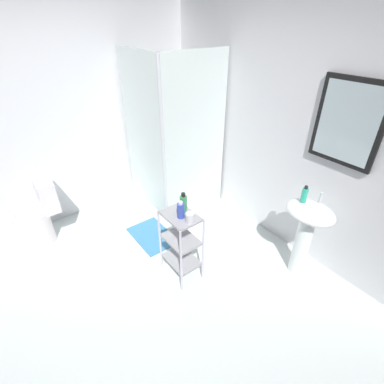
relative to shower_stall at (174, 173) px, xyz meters
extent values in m
cube|color=silver|center=(1.21, -1.22, -0.47)|extent=(4.20, 4.20, 0.02)
cube|color=silver|center=(1.21, 0.63, 0.79)|extent=(4.20, 0.10, 2.50)
cube|color=black|center=(1.81, 0.56, 1.07)|extent=(0.56, 0.03, 0.72)
cube|color=silver|center=(1.81, 0.54, 1.07)|extent=(0.48, 0.01, 0.64)
cube|color=white|center=(-0.64, -1.22, 0.79)|extent=(0.10, 4.20, 2.50)
cube|color=white|center=(-0.10, 0.10, -0.41)|extent=(0.90, 0.90, 0.10)
cube|color=silver|center=(-0.10, -0.35, 0.59)|extent=(0.90, 0.02, 1.90)
cube|color=silver|center=(0.35, 0.10, 0.59)|extent=(0.02, 0.90, 1.90)
cylinder|color=silver|center=(0.35, -0.35, 0.59)|extent=(0.04, 0.04, 1.90)
cylinder|color=silver|center=(-0.10, 0.10, -0.36)|extent=(0.08, 0.08, 0.00)
cylinder|color=white|center=(1.83, 0.30, -0.12)|extent=(0.15, 0.15, 0.68)
ellipsoid|color=white|center=(1.83, 0.30, 0.28)|extent=(0.46, 0.37, 0.13)
cylinder|color=silver|center=(1.83, 0.42, 0.40)|extent=(0.03, 0.03, 0.10)
cylinder|color=white|center=(-0.27, -1.75, -0.26)|extent=(0.37, 0.37, 0.40)
torus|color=white|center=(-0.27, -1.75, -0.05)|extent=(0.37, 0.37, 0.04)
cube|color=white|center=(-0.27, -1.54, 0.12)|extent=(0.35, 0.17, 0.36)
cylinder|color=silver|center=(0.95, -0.81, -0.09)|extent=(0.02, 0.02, 0.74)
cylinder|color=silver|center=(1.31, -0.81, -0.09)|extent=(0.02, 0.02, 0.74)
cylinder|color=silver|center=(0.95, -0.55, -0.09)|extent=(0.02, 0.02, 0.74)
cylinder|color=silver|center=(1.31, -0.55, -0.09)|extent=(0.02, 0.02, 0.74)
cube|color=#99999E|center=(1.13, -0.68, -0.28)|extent=(0.36, 0.26, 0.02)
cube|color=#99999E|center=(1.13, -0.68, -0.01)|extent=(0.36, 0.26, 0.02)
cube|color=#99999E|center=(1.13, -0.68, 0.27)|extent=(0.36, 0.26, 0.02)
cylinder|color=#2DBC99|center=(1.73, 0.30, 0.42)|extent=(0.05, 0.05, 0.14)
cylinder|color=black|center=(1.73, 0.30, 0.50)|extent=(0.03, 0.03, 0.03)
cylinder|color=#3A9257|center=(1.11, -0.63, 0.36)|extent=(0.07, 0.07, 0.17)
cylinder|color=black|center=(1.11, -0.63, 0.47)|extent=(0.04, 0.04, 0.03)
cylinder|color=#354ABA|center=(1.16, -0.69, 0.35)|extent=(0.07, 0.07, 0.14)
cylinder|color=white|center=(1.16, -0.69, 0.43)|extent=(0.04, 0.04, 0.03)
cylinder|color=silver|center=(1.26, -0.67, 0.32)|extent=(0.08, 0.08, 0.09)
cube|color=teal|center=(0.45, -0.64, -0.45)|extent=(0.60, 0.40, 0.02)
camera|label=1|loc=(2.86, -1.86, 1.84)|focal=26.74mm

